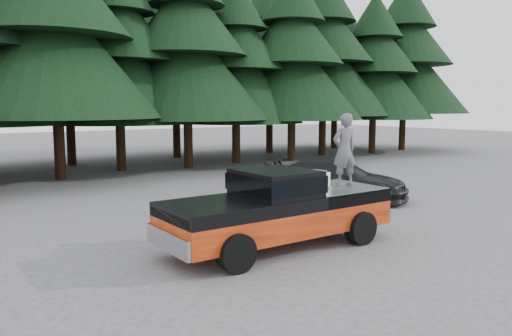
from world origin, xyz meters
TOP-DOWN VIEW (x-y plane):
  - ground at (0.00, 0.00)m, footprint 120.00×120.00m
  - pickup_truck at (0.40, -0.42)m, footprint 6.00×2.04m
  - truck_cab at (0.30, -0.42)m, footprint 1.66×1.90m
  - air_compressor at (1.56, -0.45)m, footprint 0.71×0.64m
  - man_on_bed at (2.52, -0.49)m, footprint 0.76×0.56m
  - parked_car at (6.02, 3.31)m, footprint 4.54×5.45m
  - treeline at (0.42, 17.20)m, footprint 60.15×16.05m

SIDE VIEW (x-z plane):
  - ground at x=0.00m, z-range 0.00..0.00m
  - pickup_truck at x=0.40m, z-range 0.00..1.33m
  - parked_car at x=6.02m, z-range 0.00..1.49m
  - air_compressor at x=1.56m, z-range 1.33..1.74m
  - truck_cab at x=0.30m, z-range 1.33..1.92m
  - man_on_bed at x=2.52m, z-range 1.33..3.25m
  - treeline at x=0.42m, z-range -1.03..16.47m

